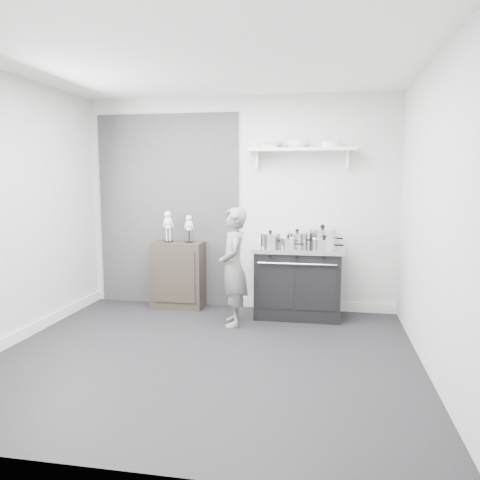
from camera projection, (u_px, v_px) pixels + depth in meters
The scene contains 16 objects.
ground at pixel (204, 356), 4.43m from camera, with size 4.00×4.00×0.00m, color black.
room_shell at pixel (197, 182), 4.38m from camera, with size 4.02×3.62×2.71m.
wall_shelf at pixel (302, 150), 5.67m from camera, with size 1.30×0.26×0.24m.
stove at pixel (298, 281), 5.67m from camera, with size 1.06×0.66×0.85m.
side_cabinet at pixel (179, 275), 6.08m from camera, with size 0.66×0.38×0.86m, color black.
child at pixel (233, 267), 5.30m from camera, with size 0.49×0.32×1.35m, color slate.
pot_front_left at pixel (270, 240), 5.59m from camera, with size 0.33×0.24×0.21m.
pot_back_left at pixel (297, 239), 5.72m from camera, with size 0.35×0.26×0.21m.
pot_back_right at pixel (322, 237), 5.69m from camera, with size 0.41×0.33×0.27m.
pot_front_right at pixel (324, 244), 5.37m from camera, with size 0.35×0.27×0.18m.
pot_front_center at pixel (288, 243), 5.46m from camera, with size 0.28×0.20×0.16m.
skeleton_full at pixel (168, 224), 6.02m from camera, with size 0.13×0.08×0.46m, color silver, non-canonical shape.
skeleton_torso at pixel (189, 227), 5.97m from camera, with size 0.11×0.07×0.40m, color silver, non-canonical shape.
bowl_large at pixel (269, 145), 5.72m from camera, with size 0.31×0.31×0.08m, color white.
bowl_small at pixel (297, 144), 5.66m from camera, with size 0.26×0.26×0.08m, color white.
plate_stack at pixel (331, 145), 5.59m from camera, with size 0.24×0.24×0.06m, color silver.
Camera 1 is at (1.10, -4.12, 1.66)m, focal length 35.00 mm.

